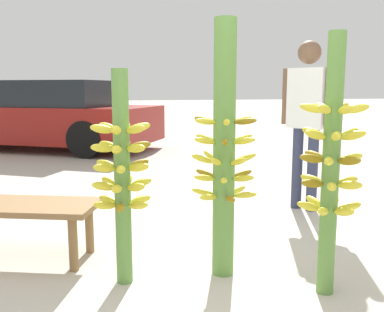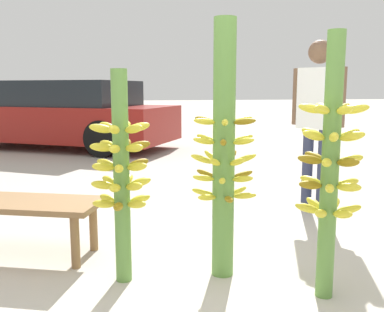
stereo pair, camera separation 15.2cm
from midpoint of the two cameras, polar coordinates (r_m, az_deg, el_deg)
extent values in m
plane|color=#B2AA9E|center=(2.47, 3.68, -19.79)|extent=(80.00, 80.00, 0.00)
cylinder|color=#5B8C3D|center=(2.61, -10.93, -3.06)|extent=(0.10, 0.10, 1.30)
ellipsoid|color=gold|center=(2.67, -10.48, 3.89)|extent=(0.09, 0.15, 0.08)
ellipsoid|color=gold|center=(2.65, -12.86, 3.76)|extent=(0.13, 0.14, 0.08)
ellipsoid|color=gold|center=(2.54, -13.62, 3.52)|extent=(0.15, 0.08, 0.08)
ellipsoid|color=gold|center=(2.45, -11.85, 3.40)|extent=(0.09, 0.15, 0.08)
ellipsoid|color=gold|center=(2.48, -9.30, 3.54)|extent=(0.13, 0.14, 0.08)
ellipsoid|color=gold|center=(2.59, -8.70, 3.78)|extent=(0.15, 0.08, 0.08)
ellipsoid|color=olive|center=(2.61, -8.63, 1.36)|extent=(0.15, 0.08, 0.07)
ellipsoid|color=olive|center=(2.69, -10.41, 1.54)|extent=(0.09, 0.15, 0.07)
ellipsoid|color=gold|center=(2.66, -12.79, 1.39)|extent=(0.13, 0.14, 0.07)
ellipsoid|color=gold|center=(2.55, -13.55, 1.04)|extent=(0.15, 0.08, 0.07)
ellipsoid|color=gold|center=(2.47, -11.77, 0.84)|extent=(0.09, 0.15, 0.07)
ellipsoid|color=gold|center=(2.50, -9.22, 1.01)|extent=(0.13, 0.14, 0.07)
ellipsoid|color=gold|center=(2.55, -13.30, -1.57)|extent=(0.15, 0.10, 0.07)
ellipsoid|color=gold|center=(2.48, -11.20, -1.78)|extent=(0.07, 0.15, 0.07)
ellipsoid|color=gold|center=(2.53, -8.87, -1.50)|extent=(0.15, 0.13, 0.07)
ellipsoid|color=olive|center=(2.64, -8.75, -1.05)|extent=(0.15, 0.10, 0.07)
ellipsoid|color=gold|center=(2.71, -10.78, -0.88)|extent=(0.07, 0.15, 0.07)
ellipsoid|color=gold|center=(2.66, -13.00, -1.12)|extent=(0.15, 0.13, 0.07)
ellipsoid|color=gold|center=(2.60, -13.37, -3.95)|extent=(0.15, 0.07, 0.08)
ellipsoid|color=gold|center=(2.51, -11.73, -4.33)|extent=(0.10, 0.15, 0.08)
ellipsoid|color=gold|center=(2.53, -9.20, -4.14)|extent=(0.13, 0.15, 0.08)
ellipsoid|color=gold|center=(2.64, -8.49, -3.59)|extent=(0.15, 0.07, 0.08)
ellipsoid|color=gold|center=(2.72, -10.15, -3.25)|extent=(0.10, 0.15, 0.08)
ellipsoid|color=gold|center=(2.70, -12.51, -3.42)|extent=(0.13, 0.15, 0.08)
ellipsoid|color=gold|center=(2.72, -12.69, -5.78)|extent=(0.14, 0.14, 0.07)
ellipsoid|color=gold|center=(2.61, -13.20, -6.42)|extent=(0.15, 0.09, 0.07)
ellipsoid|color=olive|center=(2.54, -11.28, -6.80)|extent=(0.08, 0.15, 0.07)
ellipsoid|color=gold|center=(2.57, -8.87, -6.49)|extent=(0.14, 0.14, 0.07)
ellipsoid|color=gold|center=(2.68, -8.54, -5.84)|extent=(0.15, 0.09, 0.07)
ellipsoid|color=gold|center=(2.75, -10.43, -5.51)|extent=(0.08, 0.15, 0.07)
cylinder|color=#5B8C3D|center=(2.66, 2.67, 0.65)|extent=(0.14, 0.14, 1.61)
ellipsoid|color=olive|center=(2.70, 0.07, 4.86)|extent=(0.14, 0.13, 0.06)
ellipsoid|color=gold|center=(2.57, 0.13, 4.63)|extent=(0.15, 0.08, 0.06)
ellipsoid|color=gold|center=(2.50, 2.90, 4.51)|extent=(0.07, 0.15, 0.06)
ellipsoid|color=olive|center=(2.58, 5.45, 4.62)|extent=(0.14, 0.13, 0.06)
ellipsoid|color=gold|center=(2.72, 5.13, 4.84)|extent=(0.15, 0.08, 0.06)
ellipsoid|color=gold|center=(2.78, 2.52, 4.96)|extent=(0.07, 0.15, 0.06)
ellipsoid|color=gold|center=(2.58, 0.06, 2.04)|extent=(0.16, 0.07, 0.07)
ellipsoid|color=olive|center=(2.51, 2.69, 1.83)|extent=(0.08, 0.16, 0.07)
ellipsoid|color=gold|center=(2.59, 5.32, 2.00)|extent=(0.13, 0.14, 0.07)
ellipsoid|color=gold|center=(2.72, 5.17, 2.36)|extent=(0.16, 0.07, 0.07)
ellipsoid|color=gold|center=(2.79, 2.66, 2.54)|extent=(0.08, 0.16, 0.07)
ellipsoid|color=gold|center=(2.72, 0.17, 2.39)|extent=(0.13, 0.14, 0.07)
ellipsoid|color=gold|center=(2.65, -0.22, -0.41)|extent=(0.15, 0.06, 0.08)
ellipsoid|color=gold|center=(2.54, 1.57, -0.81)|extent=(0.12, 0.14, 0.08)
ellipsoid|color=gold|center=(2.57, 4.55, -0.75)|extent=(0.09, 0.15, 0.08)
ellipsoid|color=gold|center=(2.69, 5.49, -0.30)|extent=(0.15, 0.06, 0.08)
ellipsoid|color=olive|center=(2.79, 3.65, 0.06)|extent=(0.12, 0.14, 0.08)
ellipsoid|color=gold|center=(2.77, 0.91, 0.01)|extent=(0.09, 0.15, 0.08)
ellipsoid|color=olive|center=(2.76, 0.21, -2.36)|extent=(0.13, 0.14, 0.07)
ellipsoid|color=gold|center=(2.63, 0.02, -2.95)|extent=(0.16, 0.07, 0.07)
ellipsoid|color=gold|center=(2.55, 2.58, -3.30)|extent=(0.08, 0.16, 0.07)
ellipsoid|color=gold|center=(2.62, 5.21, -3.01)|extent=(0.13, 0.14, 0.07)
ellipsoid|color=olive|center=(2.75, 5.14, -2.41)|extent=(0.16, 0.07, 0.07)
ellipsoid|color=olive|center=(2.82, 2.70, -2.11)|extent=(0.08, 0.16, 0.07)
ellipsoid|color=gold|center=(2.84, 1.86, -4.37)|extent=(0.04, 0.15, 0.06)
ellipsoid|color=gold|center=(2.75, -0.17, -4.83)|extent=(0.15, 0.11, 0.06)
ellipsoid|color=gold|center=(2.62, 0.52, -5.53)|extent=(0.15, 0.11, 0.06)
ellipsoid|color=olive|center=(2.58, 3.46, -5.74)|extent=(0.04, 0.15, 0.06)
ellipsoid|color=gold|center=(2.68, 5.49, -5.21)|extent=(0.15, 0.11, 0.06)
ellipsoid|color=gold|center=(2.81, 4.59, -4.55)|extent=(0.15, 0.11, 0.06)
cylinder|color=#5B8C3D|center=(2.51, 16.37, -1.50)|extent=(0.10, 0.10, 1.50)
ellipsoid|color=gold|center=(2.38, 18.20, 5.92)|extent=(0.05, 0.15, 0.07)
ellipsoid|color=gold|center=(2.48, 19.37, 5.97)|extent=(0.15, 0.11, 0.07)
ellipsoid|color=olive|center=(2.57, 17.90, 6.14)|extent=(0.15, 0.12, 0.07)
ellipsoid|color=gold|center=(2.57, 15.34, 6.25)|extent=(0.05, 0.15, 0.07)
ellipsoid|color=gold|center=(2.47, 14.05, 6.20)|extent=(0.15, 0.11, 0.07)
ellipsoid|color=gold|center=(2.37, 15.43, 6.04)|extent=(0.15, 0.12, 0.07)
ellipsoid|color=gold|center=(2.55, 18.60, 2.89)|extent=(0.15, 0.06, 0.08)
ellipsoid|color=gold|center=(2.59, 16.26, 3.09)|extent=(0.10, 0.15, 0.08)
ellipsoid|color=gold|center=(2.53, 14.20, 3.03)|extent=(0.13, 0.15, 0.08)
ellipsoid|color=gold|center=(2.42, 14.43, 2.75)|extent=(0.15, 0.06, 0.08)
ellipsoid|color=gold|center=(2.37, 16.91, 2.53)|extent=(0.10, 0.15, 0.08)
ellipsoid|color=gold|center=(2.44, 19.02, 2.61)|extent=(0.13, 0.15, 0.08)
ellipsoid|color=olive|center=(2.43, 18.56, -0.63)|extent=(0.10, 0.15, 0.07)
ellipsoid|color=gold|center=(2.55, 18.81, -0.23)|extent=(0.15, 0.07, 0.07)
ellipsoid|color=gold|center=(2.61, 16.77, 0.09)|extent=(0.13, 0.14, 0.07)
ellipsoid|color=olive|center=(2.57, 14.41, 0.05)|extent=(0.10, 0.15, 0.07)
ellipsoid|color=olive|center=(2.46, 13.96, -0.33)|extent=(0.15, 0.07, 0.07)
ellipsoid|color=gold|center=(2.39, 16.06, -0.69)|extent=(0.13, 0.14, 0.07)
ellipsoid|color=gold|center=(2.64, 16.16, -2.85)|extent=(0.11, 0.15, 0.07)
ellipsoid|color=gold|center=(2.58, 14.01, -3.03)|extent=(0.12, 0.15, 0.07)
ellipsoid|color=olive|center=(2.47, 14.05, -3.58)|extent=(0.15, 0.05, 0.07)
ellipsoid|color=gold|center=(2.41, 16.43, -3.95)|extent=(0.11, 0.15, 0.07)
ellipsoid|color=gold|center=(2.48, 18.66, -3.72)|extent=(0.12, 0.15, 0.07)
ellipsoid|color=gold|center=(2.59, 18.42, -3.17)|extent=(0.15, 0.05, 0.07)
ellipsoid|color=gold|center=(2.66, 16.85, -5.93)|extent=(0.14, 0.14, 0.08)
ellipsoid|color=gold|center=(2.64, 14.45, -5.97)|extent=(0.08, 0.15, 0.08)
ellipsoid|color=gold|center=(2.53, 13.64, -6.56)|extent=(0.16, 0.09, 0.08)
ellipsoid|color=gold|center=(2.45, 15.38, -7.15)|extent=(0.14, 0.14, 0.08)
ellipsoid|color=gold|center=(2.48, 17.96, -7.09)|extent=(0.08, 0.15, 0.08)
ellipsoid|color=gold|center=(2.59, 18.60, -6.46)|extent=(0.16, 0.09, 0.08)
cylinder|color=#2D334C|center=(4.36, 12.88, -1.59)|extent=(0.14, 0.14, 0.81)
cylinder|color=#2D334C|center=(4.29, 14.78, -1.85)|extent=(0.14, 0.14, 0.81)
cube|color=white|center=(4.25, 14.17, 7.46)|extent=(0.34, 0.39, 0.57)
cylinder|color=brown|center=(4.36, 11.53, 7.78)|extent=(0.12, 0.12, 0.54)
cylinder|color=brown|center=(4.15, 16.97, 7.51)|extent=(0.12, 0.12, 0.54)
sphere|color=brown|center=(4.26, 14.40, 13.24)|extent=(0.22, 0.22, 0.22)
cube|color=olive|center=(3.24, -23.31, -6.14)|extent=(1.16, 0.78, 0.04)
cylinder|color=olive|center=(3.26, -14.85, -9.30)|extent=(0.06, 0.06, 0.36)
cylinder|color=olive|center=(2.98, -17.01, -11.19)|extent=(0.06, 0.06, 0.36)
cube|color=maroon|center=(8.97, -19.51, 4.18)|extent=(4.70, 3.75, 0.67)
cube|color=black|center=(8.85, -18.77, 7.91)|extent=(2.92, 2.64, 0.48)
cylinder|color=black|center=(10.46, -22.98, 3.56)|extent=(0.66, 0.49, 0.65)
cylinder|color=black|center=(7.57, -14.58, 2.16)|extent=(0.66, 0.49, 0.65)
cylinder|color=black|center=(9.02, -9.32, 3.39)|extent=(0.66, 0.49, 0.65)
camera|label=1|loc=(0.08, -91.61, -0.26)|focal=40.00mm
camera|label=2|loc=(0.08, 88.39, 0.26)|focal=40.00mm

